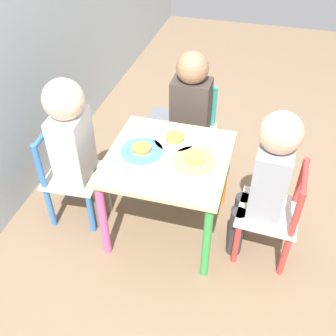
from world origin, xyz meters
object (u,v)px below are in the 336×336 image
at_px(plate_back, 142,150).
at_px(child_right, 190,108).
at_px(chair_red, 273,215).
at_px(plate_right, 175,139).
at_px(chair_blue, 70,177).
at_px(kids_table, 168,169).
at_px(chair_teal, 191,133).
at_px(plate_front, 195,159).
at_px(child_back, 74,141).
at_px(storage_bin, 163,125).
at_px(child_front, 267,176).

bearing_deg(plate_back, child_right, -15.44).
bearing_deg(child_right, chair_red, -43.27).
bearing_deg(plate_right, chair_blue, 107.50).
bearing_deg(kids_table, chair_teal, 0.20).
relative_size(plate_right, plate_front, 1.02).
relative_size(chair_teal, child_back, 0.65).
bearing_deg(plate_right, plate_back, 135.00).
bearing_deg(chair_teal, plate_right, -89.93).
bearing_deg(storage_bin, child_back, 168.03).
xyz_separation_m(child_right, plate_front, (-0.43, -0.12, 0.02)).
xyz_separation_m(child_right, child_back, (-0.46, 0.43, 0.03)).
height_order(child_back, plate_front, child_back).
xyz_separation_m(chair_teal, plate_back, (-0.49, 0.12, 0.22)).
distance_m(chair_teal, chair_blue, 0.72).
bearing_deg(plate_back, chair_teal, -13.61).
xyz_separation_m(plate_right, plate_back, (-0.12, 0.12, -0.00)).
bearing_deg(kids_table, storage_bin, 17.64).
relative_size(child_right, child_front, 0.98).
relative_size(kids_table, plate_front, 2.82).
distance_m(chair_teal, plate_right, 0.43).
xyz_separation_m(chair_red, plate_back, (0.03, 0.61, 0.22)).
bearing_deg(chair_teal, plate_back, -103.81).
distance_m(chair_blue, child_right, 0.70).
xyz_separation_m(kids_table, plate_back, (0.00, 0.12, 0.08)).
distance_m(chair_red, child_front, 0.22).
xyz_separation_m(kids_table, chair_red, (-0.03, -0.49, -0.13)).
height_order(kids_table, chair_blue, chair_blue).
relative_size(chair_red, child_back, 0.65).
bearing_deg(chair_blue, child_front, -93.41).
bearing_deg(child_right, plate_back, -105.64).
bearing_deg(plate_back, plate_right, -45.00).
bearing_deg(chair_red, child_back, -86.59).
xyz_separation_m(chair_teal, child_back, (-0.52, 0.43, 0.23)).
xyz_separation_m(chair_blue, plate_front, (0.03, -0.61, 0.22)).
distance_m(chair_red, plate_front, 0.43).
bearing_deg(chair_blue, plate_front, -90.78).
bearing_deg(chair_red, child_right, -129.74).
relative_size(child_right, storage_bin, 2.88).
bearing_deg(chair_teal, chair_red, -46.77).
relative_size(child_right, child_back, 0.96).
relative_size(chair_blue, storage_bin, 1.95).
xyz_separation_m(chair_red, child_right, (0.46, 0.49, 0.20)).
relative_size(chair_red, child_front, 0.66).
height_order(kids_table, plate_front, plate_front).
height_order(child_front, storage_bin, child_front).
bearing_deg(chair_teal, kids_table, -90.00).
distance_m(chair_red, plate_back, 0.65).
height_order(chair_blue, child_front, child_front).
bearing_deg(plate_right, chair_teal, 0.27).
bearing_deg(plate_front, plate_back, 90.00).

